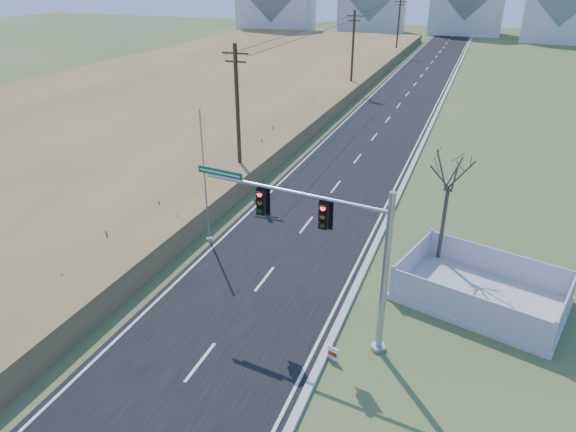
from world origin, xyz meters
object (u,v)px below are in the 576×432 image
object	(u,v)px
flagpole	(206,191)
bare_tree	(451,170)
traffic_signal_mast	(338,245)
fence_enclosure	(480,295)
open_sign	(333,354)

from	to	relation	value
flagpole	bare_tree	bearing A→B (deg)	9.99
traffic_signal_mast	flagpole	xyz separation A→B (m)	(-8.43, 5.22, -1.23)
fence_enclosure	flagpole	bearing A→B (deg)	-167.62
open_sign	bare_tree	distance (m)	10.21
flagpole	bare_tree	distance (m)	12.01
traffic_signal_mast	fence_enclosure	world-z (taller)	traffic_signal_mast
traffic_signal_mast	open_sign	xyz separation A→B (m)	(0.37, -1.43, -3.76)
fence_enclosure	bare_tree	distance (m)	5.69
fence_enclosure	flagpole	world-z (taller)	flagpole
open_sign	bare_tree	xyz separation A→B (m)	(2.86, 8.70, 4.52)
flagpole	traffic_signal_mast	bearing A→B (deg)	-31.74
flagpole	bare_tree	xyz separation A→B (m)	(11.66, 2.06, 1.98)
fence_enclosure	open_sign	size ratio (longest dim) A/B	13.62
fence_enclosure	open_sign	world-z (taller)	fence_enclosure
open_sign	flagpole	world-z (taller)	flagpole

